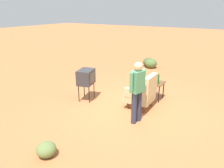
% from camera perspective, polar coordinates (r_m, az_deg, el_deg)
% --- Properties ---
extents(ground_plane, '(60.00, 60.00, 0.00)m').
position_cam_1_polar(ground_plane, '(6.65, 5.35, -6.25)').
color(ground_plane, '#B76B3D').
extents(armchair, '(0.79, 0.79, 1.06)m').
position_cam_1_polar(armchair, '(6.48, 8.24, -2.27)').
color(armchair, brown).
rests_on(armchair, ground).
extents(side_table, '(0.56, 0.56, 0.59)m').
position_cam_1_polar(side_table, '(7.21, 11.38, -0.17)').
color(side_table, black).
rests_on(side_table, ground).
extents(tv_on_stand, '(0.69, 0.58, 1.03)m').
position_cam_1_polar(tv_on_stand, '(6.96, -6.91, 1.82)').
color(tv_on_stand, black).
rests_on(tv_on_stand, ground).
extents(person_standing, '(0.56, 0.30, 1.64)m').
position_cam_1_polar(person_standing, '(5.49, 6.71, -1.33)').
color(person_standing, '#2D3347').
rests_on(person_standing, ground).
extents(soda_can_blue, '(0.07, 0.07, 0.12)m').
position_cam_1_polar(soda_can_blue, '(7.37, 10.56, 1.52)').
color(soda_can_blue, blue).
rests_on(soda_can_blue, side_table).
extents(bottle_short_clear, '(0.06, 0.06, 0.20)m').
position_cam_1_polar(bottle_short_clear, '(7.01, 11.24, 0.88)').
color(bottle_short_clear, silver).
rests_on(bottle_short_clear, side_table).
extents(bottle_tall_amber, '(0.07, 0.07, 0.30)m').
position_cam_1_polar(bottle_tall_amber, '(7.24, 11.86, 1.84)').
color(bottle_tall_amber, brown).
rests_on(bottle_tall_amber, side_table).
extents(bottle_wine_green, '(0.07, 0.07, 0.32)m').
position_cam_1_polar(bottle_wine_green, '(6.98, 12.16, 1.26)').
color(bottle_wine_green, '#1E5623').
rests_on(bottle_wine_green, side_table).
extents(flower_vase, '(0.14, 0.10, 0.27)m').
position_cam_1_polar(flower_vase, '(7.35, 11.72, 2.10)').
color(flower_vase, silver).
rests_on(flower_vase, side_table).
extents(shrub_near, '(0.59, 0.59, 0.45)m').
position_cam_1_polar(shrub_near, '(11.45, 9.70, 5.78)').
color(shrub_near, '#475B33').
rests_on(shrub_near, ground).
extents(shrub_far, '(0.41, 0.41, 0.32)m').
position_cam_1_polar(shrub_far, '(4.77, -17.08, -16.27)').
color(shrub_far, olive).
rests_on(shrub_far, ground).
extents(shrub_lone, '(0.61, 0.61, 0.47)m').
position_cam_1_polar(shrub_lone, '(11.14, 10.30, 5.42)').
color(shrub_lone, '#516B38').
rests_on(shrub_lone, ground).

